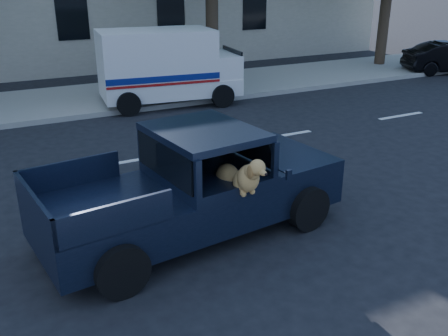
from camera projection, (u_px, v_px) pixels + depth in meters
name	position (u px, v px, depth m)	size (l,w,h in m)	color
ground	(194.00, 227.00, 8.11)	(120.00, 120.00, 0.00)	black
far_sidewalk	(75.00, 101.00, 15.69)	(60.00, 4.00, 0.15)	gray
lane_stripes	(213.00, 147.00, 11.77)	(21.60, 0.14, 0.01)	silver
pickup_truck	(189.00, 201.00, 7.70)	(4.90, 2.60, 1.69)	black
mail_truck	(166.00, 72.00, 15.23)	(4.34, 2.53, 2.27)	silver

